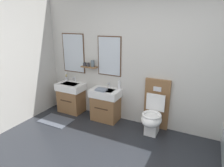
# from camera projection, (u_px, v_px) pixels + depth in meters

# --- Properties ---
(wall_back) EXTENTS (5.05, 0.27, 2.70)m
(wall_back) POSITION_uv_depth(u_px,v_px,m) (153.00, 59.00, 3.66)
(wall_back) COLOR beige
(wall_back) RESTS_ON ground
(bath_mat) EXTENTS (0.68, 0.44, 0.01)m
(bath_mat) POSITION_uv_depth(u_px,v_px,m) (56.00, 121.00, 4.16)
(bath_mat) COLOR #474C56
(bath_mat) RESTS_ON ground
(vanity_sink_left) EXTENTS (0.62, 0.43, 0.68)m
(vanity_sink_left) POSITION_uv_depth(u_px,v_px,m) (72.00, 97.00, 4.53)
(vanity_sink_left) COLOR brown
(vanity_sink_left) RESTS_ON ground
(tap_on_left_sink) EXTENTS (0.03, 0.13, 0.11)m
(tap_on_left_sink) POSITION_uv_depth(u_px,v_px,m) (74.00, 79.00, 4.54)
(tap_on_left_sink) COLOR silver
(tap_on_left_sink) RESTS_ON vanity_sink_left
(vanity_sink_right) EXTENTS (0.62, 0.43, 0.68)m
(vanity_sink_right) POSITION_uv_depth(u_px,v_px,m) (106.00, 104.00, 4.14)
(vanity_sink_right) COLOR brown
(vanity_sink_right) RESTS_ON ground
(tap_on_right_sink) EXTENTS (0.03, 0.13, 0.11)m
(tap_on_right_sink) POSITION_uv_depth(u_px,v_px,m) (109.00, 84.00, 4.15)
(tap_on_right_sink) COLOR silver
(tap_on_right_sink) RESTS_ON vanity_sink_right
(toilet) EXTENTS (0.48, 0.62, 1.00)m
(toilet) POSITION_uv_depth(u_px,v_px,m) (154.00, 113.00, 3.66)
(toilet) COLOR brown
(toilet) RESTS_ON ground
(toothbrush_cup) EXTENTS (0.07, 0.07, 0.20)m
(toothbrush_cup) POSITION_uv_depth(u_px,v_px,m) (66.00, 78.00, 4.63)
(toothbrush_cup) COLOR silver
(toothbrush_cup) RESTS_ON vanity_sink_left
(soap_dispenser) EXTENTS (0.06, 0.06, 0.20)m
(soap_dispenser) POSITION_uv_depth(u_px,v_px,m) (119.00, 85.00, 4.04)
(soap_dispenser) COLOR white
(soap_dispenser) RESTS_ON vanity_sink_right
(folded_hand_towel) EXTENTS (0.22, 0.16, 0.04)m
(folded_hand_towel) POSITION_uv_depth(u_px,v_px,m) (101.00, 90.00, 3.95)
(folded_hand_towel) COLOR gray
(folded_hand_towel) RESTS_ON vanity_sink_right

